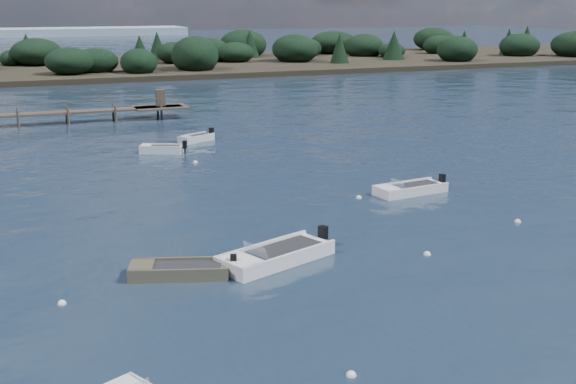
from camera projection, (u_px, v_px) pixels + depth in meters
name	position (u px, v px, depth m)	size (l,w,h in m)	color
ground	(102.00, 104.00, 78.75)	(400.00, 400.00, 0.00)	#152232
dinghy_mid_grey	(179.00, 273.00, 29.40)	(4.42, 2.69, 1.10)	#6A6146
dinghy_mid_white_b	(410.00, 191.00, 42.10)	(4.76, 2.16, 1.16)	white
tender_far_grey_b	(196.00, 139.00, 57.62)	(3.28, 2.43, 1.14)	silver
tender_far_white	(162.00, 151.00, 53.30)	(3.44, 2.42, 1.18)	white
dinghy_mid_white_a	(276.00, 258.00, 30.98)	(5.70, 3.73, 1.33)	white
buoy_a	(351.00, 376.00, 21.59)	(0.32, 0.32, 0.32)	white
buoy_b	(427.00, 255.00, 31.90)	(0.32, 0.32, 0.32)	white
buoy_c	(62.00, 304.00, 26.71)	(0.32, 0.32, 0.32)	white
buoy_d	(518.00, 222.00, 36.62)	(0.32, 0.32, 0.32)	white
buoy_e	(195.00, 163.00, 50.09)	(0.32, 0.32, 0.32)	white
buoy_extra_a	(359.00, 198.00, 41.08)	(0.32, 0.32, 0.32)	white
far_headland	(218.00, 55.00, 123.12)	(190.00, 40.00, 5.80)	black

